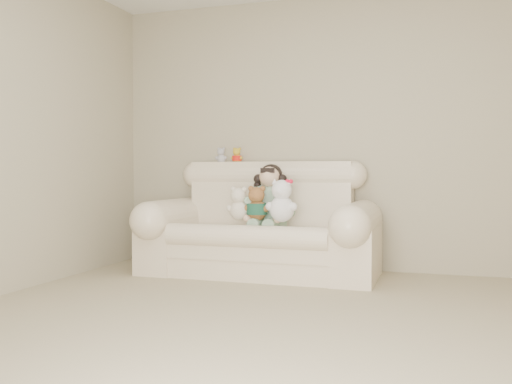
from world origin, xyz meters
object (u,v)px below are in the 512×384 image
(seated_child, at_px, (270,195))
(brown_teddy, at_px, (257,200))
(white_cat, at_px, (282,196))
(cream_teddy, at_px, (239,200))
(sofa, at_px, (259,218))

(seated_child, bearing_deg, brown_teddy, -98.30)
(brown_teddy, distance_m, white_cat, 0.24)
(seated_child, distance_m, brown_teddy, 0.21)
(seated_child, xyz_separation_m, cream_teddy, (-0.23, -0.20, -0.04))
(sofa, distance_m, white_cat, 0.36)
(sofa, distance_m, cream_teddy, 0.25)
(sofa, height_order, cream_teddy, sofa)
(sofa, xyz_separation_m, seated_child, (0.07, 0.08, 0.20))
(white_cat, bearing_deg, cream_teddy, 157.54)
(brown_teddy, bearing_deg, cream_teddy, 173.58)
(brown_teddy, bearing_deg, seated_child, 67.90)
(sofa, height_order, brown_teddy, sofa)
(brown_teddy, bearing_deg, white_cat, -12.37)
(seated_child, relative_size, cream_teddy, 1.70)
(brown_teddy, bearing_deg, sofa, 91.07)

